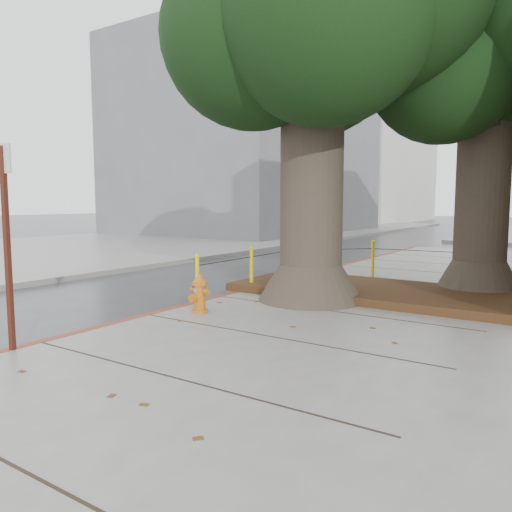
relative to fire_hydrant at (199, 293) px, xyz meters
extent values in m
plane|color=#28282B|center=(1.37, -0.63, -0.49)|extent=(140.00, 140.00, 0.00)
cube|color=slate|center=(-12.63, 9.37, -0.41)|extent=(14.00, 60.00, 0.15)
cube|color=maroon|center=(-0.63, 1.87, -0.41)|extent=(0.14, 26.00, 0.16)
cube|color=black|center=(2.27, 3.27, -0.26)|extent=(6.40, 2.60, 0.16)
cube|color=slate|center=(-13.63, 21.37, 5.51)|extent=(12.00, 16.00, 12.00)
cube|color=silver|center=(-15.63, 44.37, 7.01)|extent=(12.00, 18.00, 15.00)
cone|color=#4C3F33|center=(1.07, 2.07, 0.01)|extent=(2.04, 2.04, 0.70)
cylinder|color=#4C3F33|center=(1.07, 2.07, 2.04)|extent=(1.20, 1.20, 4.22)
sphere|color=black|center=(2.17, 2.47, 4.96)|extent=(3.00, 3.00, 3.00)
cone|color=#4C3F33|center=(3.67, 4.57, 0.01)|extent=(1.77, 1.77, 0.70)
cylinder|color=#4C3F33|center=(3.67, 4.57, 1.83)|extent=(1.04, 1.04, 3.84)
sphere|color=black|center=(3.67, 4.57, 4.93)|extent=(3.80, 3.80, 3.80)
cylinder|color=yellow|center=(-0.53, 0.57, 0.11)|extent=(0.08, 0.08, 0.90)
sphere|color=yellow|center=(-0.53, 0.57, 0.56)|extent=(0.09, 0.09, 0.09)
cylinder|color=yellow|center=(-0.53, 2.37, 0.11)|extent=(0.08, 0.08, 0.90)
sphere|color=yellow|center=(-0.53, 2.37, 0.56)|extent=(0.09, 0.09, 0.09)
cylinder|color=yellow|center=(-0.53, 4.17, 0.11)|extent=(0.08, 0.08, 0.90)
sphere|color=yellow|center=(-0.53, 4.17, 0.56)|extent=(0.09, 0.09, 0.09)
cylinder|color=yellow|center=(0.97, 5.67, 0.11)|extent=(0.08, 0.08, 0.90)
sphere|color=yellow|center=(0.97, 5.67, 0.56)|extent=(0.09, 0.09, 0.09)
cylinder|color=yellow|center=(3.17, 5.87, 0.11)|extent=(0.08, 0.08, 0.90)
sphere|color=yellow|center=(3.17, 5.87, 0.56)|extent=(0.09, 0.09, 0.09)
cylinder|color=black|center=(-0.53, 1.47, 0.38)|extent=(0.02, 1.80, 0.02)
cylinder|color=black|center=(-0.53, 3.27, 0.38)|extent=(0.02, 1.80, 0.02)
cylinder|color=black|center=(0.22, 4.92, 0.38)|extent=(1.51, 1.51, 0.02)
cylinder|color=black|center=(2.07, 5.77, 0.38)|extent=(2.20, 0.22, 0.02)
cylinder|color=orange|center=(0.00, 0.01, -0.31)|extent=(0.32, 0.32, 0.05)
cylinder|color=orange|center=(0.00, 0.01, -0.07)|extent=(0.22, 0.22, 0.45)
cylinder|color=orange|center=(0.00, 0.01, 0.17)|extent=(0.29, 0.29, 0.06)
cone|color=orange|center=(0.00, 0.01, 0.25)|extent=(0.27, 0.27, 0.13)
cylinder|color=orange|center=(0.00, 0.01, 0.34)|extent=(0.06, 0.06, 0.05)
cylinder|color=orange|center=(-0.12, 0.02, 0.04)|extent=(0.14, 0.10, 0.08)
cylinder|color=orange|center=(0.12, -0.01, 0.04)|extent=(0.14, 0.10, 0.08)
cylinder|color=orange|center=(-0.01, -0.10, -0.07)|extent=(0.13, 0.14, 0.12)
cube|color=#5999D8|center=(-0.01, -0.10, 0.06)|extent=(0.06, 0.01, 0.06)
cube|color=#471911|center=(-0.58, -3.03, 0.96)|extent=(0.08, 0.08, 2.60)
cube|color=silver|center=(-0.58, -3.03, 2.11)|extent=(0.26, 0.08, 0.36)
imported|color=black|center=(-9.92, 18.05, 0.04)|extent=(1.81, 3.77, 1.06)
camera|label=1|loc=(5.54, -6.49, 1.57)|focal=35.00mm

